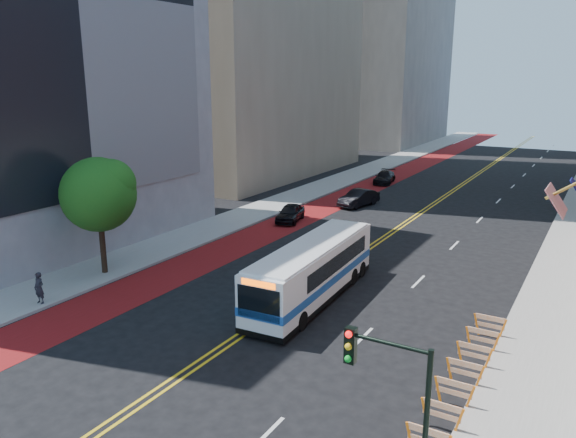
% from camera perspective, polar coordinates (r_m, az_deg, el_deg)
% --- Properties ---
extents(ground, '(160.00, 160.00, 0.00)m').
position_cam_1_polar(ground, '(23.16, -9.95, -14.85)').
color(ground, black).
rests_on(ground, ground).
extents(sidewalk_left, '(4.00, 140.00, 0.15)m').
position_cam_1_polar(sidewalk_left, '(53.04, 0.88, 2.28)').
color(sidewalk_left, gray).
rests_on(sidewalk_left, ground).
extents(bus_lane_paint, '(3.60, 140.00, 0.01)m').
position_cam_1_polar(bus_lane_paint, '(51.31, 4.69, 1.73)').
color(bus_lane_paint, maroon).
rests_on(bus_lane_paint, ground).
extents(center_line_inner, '(0.14, 140.00, 0.01)m').
position_cam_1_polar(center_line_inner, '(48.54, 13.15, 0.66)').
color(center_line_inner, gold).
rests_on(center_line_inner, ground).
extents(center_line_outer, '(0.14, 140.00, 0.01)m').
position_cam_1_polar(center_line_outer, '(48.44, 13.55, 0.61)').
color(center_line_outer, gold).
rests_on(center_line_outer, ground).
extents(lane_dashes, '(0.14, 98.20, 0.01)m').
position_cam_1_polar(lane_dashes, '(55.09, 20.59, 1.73)').
color(lane_dashes, silver).
rests_on(lane_dashes, ground).
extents(grey_building_left, '(14.10, 24.00, 30.00)m').
position_cam_1_polar(grey_building_left, '(41.54, -27.01, 18.16)').
color(grey_building_left, gray).
rests_on(grey_building_left, ground).
extents(construction_barriers, '(1.42, 10.91, 1.00)m').
position_cam_1_polar(construction_barriers, '(21.78, 17.04, -15.30)').
color(construction_barriers, orange).
rests_on(construction_barriers, ground).
extents(street_tree, '(4.20, 4.20, 6.70)m').
position_cam_1_polar(street_tree, '(33.12, -18.61, 2.65)').
color(street_tree, black).
rests_on(street_tree, sidewalk_left).
extents(traffic_signal, '(2.21, 0.34, 5.07)m').
position_cam_1_polar(traffic_signal, '(14.48, 10.45, -17.15)').
color(traffic_signal, black).
rests_on(traffic_signal, sidewalk_right).
extents(transit_bus, '(2.92, 10.98, 2.99)m').
position_cam_1_polar(transit_bus, '(28.82, 2.57, -5.22)').
color(transit_bus, white).
rests_on(transit_bus, ground).
extents(car_a, '(2.48, 4.25, 1.36)m').
position_cam_1_polar(car_a, '(44.25, 0.23, 0.62)').
color(car_a, black).
rests_on(car_a, ground).
extents(car_b, '(2.50, 4.64, 1.45)m').
position_cam_1_polar(car_b, '(49.81, 7.20, 2.13)').
color(car_b, black).
rests_on(car_b, ground).
extents(car_c, '(2.49, 4.63, 1.27)m').
position_cam_1_polar(car_c, '(60.89, 9.78, 4.20)').
color(car_c, black).
rests_on(car_c, ground).
extents(pedestrian, '(0.61, 0.42, 1.61)m').
position_cam_1_polar(pedestrian, '(30.74, -23.96, -6.42)').
color(pedestrian, black).
rests_on(pedestrian, sidewalk_left).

